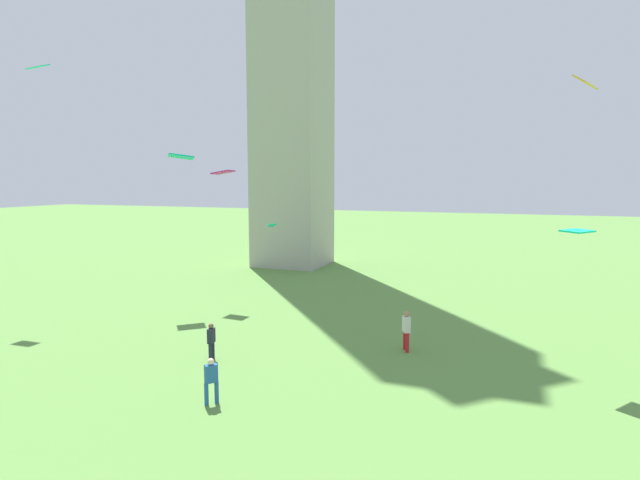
{
  "coord_description": "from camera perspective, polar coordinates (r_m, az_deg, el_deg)",
  "views": [
    {
      "loc": [
        9.96,
        -2.07,
        7.53
      ],
      "look_at": [
        1.25,
        20.69,
        4.7
      ],
      "focal_mm": 29.3,
      "sensor_mm": 36.0,
      "label": 1
    }
  ],
  "objects": [
    {
      "name": "person_0",
      "position": [
        18.47,
        -11.8,
        -14.56
      ],
      "size": [
        0.45,
        0.47,
        1.6
      ],
      "rotation": [
        0.0,
        0.0,
        0.85
      ],
      "color": "#235693",
      "rests_on": "ground_plane"
    },
    {
      "name": "person_1",
      "position": [
        23.58,
        9.41,
        -9.5
      ],
      "size": [
        0.45,
        0.54,
        1.81
      ],
      "rotation": [
        0.0,
        0.0,
        2.03
      ],
      "color": "red",
      "rests_on": "ground_plane"
    },
    {
      "name": "person_2",
      "position": [
        22.61,
        -11.78,
        -10.59
      ],
      "size": [
        0.33,
        0.48,
        1.59
      ],
      "rotation": [
        0.0,
        0.0,
        1.83
      ],
      "color": "#1E2333",
      "rests_on": "ground_plane"
    },
    {
      "name": "kite_flying_0",
      "position": [
        34.57,
        -28.44,
        16.29
      ],
      "size": [
        1.17,
        0.81,
        0.39
      ],
      "rotation": [
        0.0,
        0.0,
        3.21
      ],
      "color": "#1DE8B9"
    },
    {
      "name": "kite_flying_1",
      "position": [
        38.05,
        -5.29,
        1.63
      ],
      "size": [
        0.98,
        0.96,
        0.3
      ],
      "rotation": [
        0.0,
        0.0,
        2.4
      ],
      "color": "#16E3C4"
    },
    {
      "name": "kite_flying_2",
      "position": [
        32.41,
        -10.57,
        7.29
      ],
      "size": [
        1.28,
        0.9,
        0.29
      ],
      "rotation": [
        0.0,
        0.0,
        3.12
      ],
      "color": "#CD1A87"
    },
    {
      "name": "kite_flying_3",
      "position": [
        31.56,
        -14.94,
        8.8
      ],
      "size": [
        1.72,
        1.66,
        0.37
      ],
      "rotation": [
        0.0,
        0.0,
        0.69
      ],
      "color": "#0AB8AE"
    },
    {
      "name": "kite_flying_4",
      "position": [
        33.79,
        26.98,
        15.1
      ],
      "size": [
        1.48,
        1.76,
        0.85
      ],
      "rotation": [
        0.0,
        0.0,
        4.15
      ],
      "color": "gold"
    },
    {
      "name": "kite_flying_5",
      "position": [
        21.44,
        26.29,
        0.89
      ],
      "size": [
        1.31,
        1.4,
        0.09
      ],
      "rotation": [
        0.0,
        0.0,
        4.11
      ],
      "color": "#0BE2A2"
    }
  ]
}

